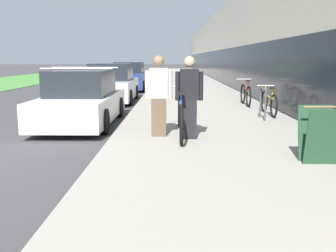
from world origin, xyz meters
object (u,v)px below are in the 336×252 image
parked_sedan_far (129,77)px  vintage_roadster_curbside (112,85)px  tandem_bicycle (180,116)px  person_rider (189,98)px  person_bystander (159,96)px  cruiser_bike_middle (246,94)px  parked_sedan_curbside (82,100)px  sandwich_board_sign (320,135)px  bike_rack_hoop (263,100)px  cruiser_bike_nearest (269,103)px

parked_sedan_far → vintage_roadster_curbside: bearing=-90.7°
tandem_bicycle → vintage_roadster_curbside: bearing=109.8°
person_rider → person_bystander: (-0.62, 0.26, 0.01)m
person_rider → cruiser_bike_middle: 6.00m
tandem_bicycle → parked_sedan_curbside: (-2.57, 2.01, 0.11)m
person_bystander → sandwich_board_sign: size_ratio=1.87×
bike_rack_hoop → sandwich_board_sign: (-0.13, -4.28, -0.06)m
bike_rack_hoop → vintage_roadster_curbside: bearing=133.4°
person_rider → sandwich_board_sign: person_rider is taller
person_rider → cruiser_bike_middle: size_ratio=0.96×
person_bystander → cruiser_bike_nearest: 4.36m
tandem_bicycle → cruiser_bike_middle: 5.74m
bike_rack_hoop → parked_sedan_curbside: (-4.84, -0.13, 0.01)m
person_rider → vintage_roadster_curbside: 8.16m
tandem_bicycle → person_bystander: (-0.46, -0.08, 0.43)m
vintage_roadster_curbside → bike_rack_hoop: bearing=-46.6°
cruiser_bike_middle → vintage_roadster_curbside: size_ratio=0.43×
parked_sedan_curbside → cruiser_bike_middle: bearing=32.8°
bike_rack_hoop → parked_sedan_curbside: bearing=-178.5°
parked_sedan_curbside → parked_sedan_far: size_ratio=1.06×
cruiser_bike_nearest → vintage_roadster_curbside: (-5.27, 4.38, 0.21)m
sandwich_board_sign → parked_sedan_far: 15.94m
person_rider → tandem_bicycle: bearing=116.4°
bike_rack_hoop → cruiser_bike_nearest: 0.90m
tandem_bicycle → parked_sedan_far: 13.34m
bike_rack_hoop → vintage_roadster_curbside: vintage_roadster_curbside is taller
person_rider → parked_sedan_curbside: size_ratio=0.38×
bike_rack_hoop → sandwich_board_sign: size_ratio=0.94×
person_rider → bike_rack_hoop: person_rider is taller
person_rider → sandwich_board_sign: 2.70m
sandwich_board_sign → parked_sedan_far: size_ratio=0.22×
sandwich_board_sign → cruiser_bike_middle: bearing=87.9°
tandem_bicycle → parked_sedan_curbside: 3.27m
person_bystander → cruiser_bike_middle: person_bystander is taller
person_rider → cruiser_bike_nearest: size_ratio=0.95×
sandwich_board_sign → vintage_roadster_curbside: (-4.77, 9.46, 0.12)m
cruiser_bike_nearest → vintage_roadster_curbside: vintage_roadster_curbside is taller
person_bystander → sandwich_board_sign: bearing=-38.4°
tandem_bicycle → person_rider: 0.57m
parked_sedan_curbside → parked_sedan_far: parked_sedan_far is taller
tandem_bicycle → parked_sedan_far: parked_sedan_far is taller
cruiser_bike_nearest → sandwich_board_sign: bearing=-95.6°
parked_sedan_far → person_bystander: bearing=-80.9°
parked_sedan_curbside → vintage_roadster_curbside: vintage_roadster_curbside is taller
tandem_bicycle → sandwich_board_sign: 3.02m
cruiser_bike_middle → sandwich_board_sign: cruiser_bike_middle is taller
vintage_roadster_curbside → sandwich_board_sign: bearing=-63.3°
cruiser_bike_nearest → parked_sedan_curbside: size_ratio=0.40×
person_bystander → sandwich_board_sign: 3.33m
person_bystander → sandwich_board_sign: person_bystander is taller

